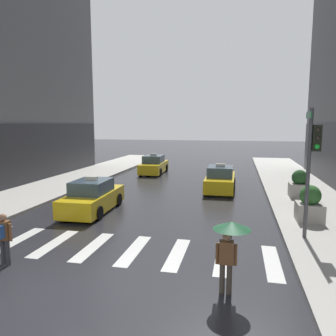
{
  "coord_description": "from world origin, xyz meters",
  "views": [
    {
      "loc": [
        4.25,
        -7.25,
        4.37
      ],
      "look_at": [
        0.9,
        8.0,
        2.24
      ],
      "focal_mm": 34.45,
      "sensor_mm": 36.0,
      "label": 1
    }
  ],
  "objects_px": {
    "taxi_third": "(154,165)",
    "pedestrian_with_backpack": "(3,235)",
    "taxi_second": "(220,180)",
    "planter_mid_block": "(299,185)",
    "taxi_lead": "(93,197)",
    "traffic_light_pole": "(312,155)",
    "pedestrian_with_umbrella": "(230,238)",
    "planter_near_corner": "(310,205)"
  },
  "relations": [
    {
      "from": "pedestrian_with_umbrella",
      "to": "planter_near_corner",
      "type": "distance_m",
      "value": 7.49
    },
    {
      "from": "taxi_second",
      "to": "planter_near_corner",
      "type": "xyz_separation_m",
      "value": [
        4.23,
        -6.48,
        0.15
      ]
    },
    {
      "from": "pedestrian_with_umbrella",
      "to": "planter_near_corner",
      "type": "bearing_deg",
      "value": 64.1
    },
    {
      "from": "taxi_lead",
      "to": "pedestrian_with_backpack",
      "type": "relative_size",
      "value": 2.78
    },
    {
      "from": "taxi_third",
      "to": "planter_mid_block",
      "type": "bearing_deg",
      "value": -36.21
    },
    {
      "from": "taxi_third",
      "to": "pedestrian_with_backpack",
      "type": "distance_m",
      "value": 19.31
    },
    {
      "from": "pedestrian_with_umbrella",
      "to": "planter_mid_block",
      "type": "distance_m",
      "value": 12.17
    },
    {
      "from": "traffic_light_pole",
      "to": "taxi_lead",
      "type": "height_order",
      "value": "traffic_light_pole"
    },
    {
      "from": "taxi_second",
      "to": "planter_near_corner",
      "type": "relative_size",
      "value": 2.84
    },
    {
      "from": "taxi_second",
      "to": "pedestrian_with_umbrella",
      "type": "height_order",
      "value": "pedestrian_with_umbrella"
    },
    {
      "from": "planter_near_corner",
      "to": "planter_mid_block",
      "type": "bearing_deg",
      "value": 85.27
    },
    {
      "from": "planter_near_corner",
      "to": "traffic_light_pole",
      "type": "bearing_deg",
      "value": -102.48
    },
    {
      "from": "taxi_lead",
      "to": "pedestrian_with_backpack",
      "type": "distance_m",
      "value": 6.39
    },
    {
      "from": "taxi_lead",
      "to": "traffic_light_pole",
      "type": "bearing_deg",
      "value": -12.46
    },
    {
      "from": "taxi_third",
      "to": "planter_mid_block",
      "type": "height_order",
      "value": "taxi_third"
    },
    {
      "from": "traffic_light_pole",
      "to": "planter_mid_block",
      "type": "bearing_deg",
      "value": 82.8
    },
    {
      "from": "traffic_light_pole",
      "to": "pedestrian_with_umbrella",
      "type": "relative_size",
      "value": 2.47
    },
    {
      "from": "taxi_lead",
      "to": "taxi_second",
      "type": "relative_size",
      "value": 1.01
    },
    {
      "from": "pedestrian_with_umbrella",
      "to": "pedestrian_with_backpack",
      "type": "xyz_separation_m",
      "value": [
        -6.86,
        0.24,
        -0.54
      ]
    },
    {
      "from": "planter_near_corner",
      "to": "planter_mid_block",
      "type": "distance_m",
      "value": 4.89
    },
    {
      "from": "traffic_light_pole",
      "to": "taxi_second",
      "type": "xyz_separation_m",
      "value": [
        -3.74,
        8.72,
        -2.53
      ]
    },
    {
      "from": "traffic_light_pole",
      "to": "taxi_lead",
      "type": "distance_m",
      "value": 10.25
    },
    {
      "from": "taxi_third",
      "to": "pedestrian_with_backpack",
      "type": "xyz_separation_m",
      "value": [
        0.33,
        -19.3,
        0.25
      ]
    },
    {
      "from": "traffic_light_pole",
      "to": "taxi_lead",
      "type": "xyz_separation_m",
      "value": [
        -9.7,
        2.14,
        -2.53
      ]
    },
    {
      "from": "traffic_light_pole",
      "to": "planter_mid_block",
      "type": "height_order",
      "value": "traffic_light_pole"
    },
    {
      "from": "taxi_lead",
      "to": "planter_near_corner",
      "type": "relative_size",
      "value": 2.87
    },
    {
      "from": "traffic_light_pole",
      "to": "planter_mid_block",
      "type": "xyz_separation_m",
      "value": [
        0.9,
        7.12,
        -2.38
      ]
    },
    {
      "from": "taxi_lead",
      "to": "pedestrian_with_backpack",
      "type": "bearing_deg",
      "value": -89.38
    },
    {
      "from": "pedestrian_with_umbrella",
      "to": "taxi_third",
      "type": "bearing_deg",
      "value": 110.21
    },
    {
      "from": "taxi_second",
      "to": "pedestrian_with_backpack",
      "type": "relative_size",
      "value": 2.75
    },
    {
      "from": "traffic_light_pole",
      "to": "pedestrian_with_umbrella",
      "type": "xyz_separation_m",
      "value": [
        -2.76,
        -4.48,
        -1.74
      ]
    },
    {
      "from": "pedestrian_with_backpack",
      "to": "planter_mid_block",
      "type": "bearing_deg",
      "value": 47.16
    },
    {
      "from": "traffic_light_pole",
      "to": "pedestrian_with_umbrella",
      "type": "height_order",
      "value": "traffic_light_pole"
    },
    {
      "from": "pedestrian_with_backpack",
      "to": "taxi_third",
      "type": "bearing_deg",
      "value": 90.98
    },
    {
      "from": "traffic_light_pole",
      "to": "taxi_second",
      "type": "bearing_deg",
      "value": 113.21
    },
    {
      "from": "taxi_lead",
      "to": "taxi_third",
      "type": "xyz_separation_m",
      "value": [
        -0.26,
        12.92,
        0.0
      ]
    },
    {
      "from": "traffic_light_pole",
      "to": "planter_near_corner",
      "type": "relative_size",
      "value": 3.0
    },
    {
      "from": "taxi_second",
      "to": "planter_near_corner",
      "type": "distance_m",
      "value": 7.74
    },
    {
      "from": "taxi_third",
      "to": "planter_near_corner",
      "type": "relative_size",
      "value": 2.86
    },
    {
      "from": "taxi_second",
      "to": "planter_mid_block",
      "type": "distance_m",
      "value": 4.91
    },
    {
      "from": "planter_near_corner",
      "to": "taxi_second",
      "type": "bearing_deg",
      "value": 123.16
    },
    {
      "from": "planter_near_corner",
      "to": "taxi_lead",
      "type": "bearing_deg",
      "value": -179.47
    }
  ]
}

